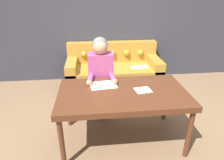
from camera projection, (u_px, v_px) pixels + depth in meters
The scene contains 8 objects.
ground_plane at pixel (124, 136), 2.80m from camera, with size 16.00×16.00×0.00m, color #846647.
wall_back at pixel (109, 20), 4.18m from camera, with size 8.00×0.06×2.60m.
dining_table at pixel (123, 96), 2.49m from camera, with size 1.59×0.90×0.73m.
couch at pixel (113, 71), 4.21m from camera, with size 1.89×0.87×0.87m.
person at pixel (101, 79), 2.99m from camera, with size 0.42×0.55×1.28m.
pattern_paper_main at pixel (103, 85), 2.62m from camera, with size 0.37×0.29×0.00m.
pattern_paper_offcut at pixel (143, 90), 2.49m from camera, with size 0.22×0.20×0.00m.
scissors at pixel (103, 86), 2.60m from camera, with size 0.22×0.16×0.01m.
Camera 1 is at (-0.41, -2.19, 1.88)m, focal length 32.00 mm.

